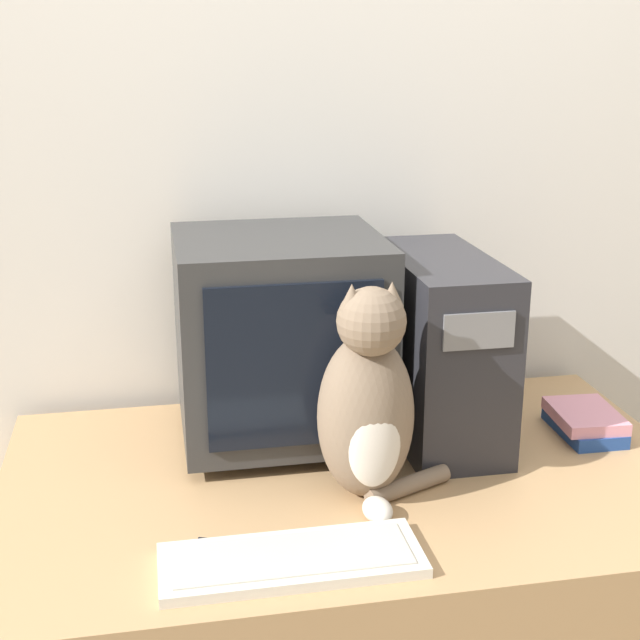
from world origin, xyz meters
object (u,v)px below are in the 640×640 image
at_px(keyboard, 291,560).
at_px(pen, 239,543).
at_px(book_stack, 585,421).
at_px(cat, 368,405).
at_px(crt_monitor, 280,337).
at_px(computer_tower, 439,347).

height_order(keyboard, pen, keyboard).
bearing_deg(pen, book_stack, 21.30).
distance_m(cat, pen, 0.33).
bearing_deg(pen, keyboard, -44.06).
bearing_deg(crt_monitor, cat, -67.97).
distance_m(keyboard, book_stack, 0.79).
distance_m(crt_monitor, cat, 0.31).
height_order(keyboard, book_stack, book_stack).
distance_m(cat, book_stack, 0.57).
xyz_separation_m(keyboard, cat, (0.17, 0.20, 0.17)).
bearing_deg(book_stack, pen, -158.70).
distance_m(keyboard, cat, 0.31).
bearing_deg(crt_monitor, keyboard, -96.72).
xyz_separation_m(keyboard, book_stack, (0.69, 0.37, 0.02)).
xyz_separation_m(computer_tower, book_stack, (0.31, -0.07, -0.16)).
height_order(computer_tower, keyboard, computer_tower).
distance_m(crt_monitor, keyboard, 0.53).
bearing_deg(book_stack, keyboard, -151.64).
relative_size(crt_monitor, pen, 3.20).
bearing_deg(cat, book_stack, 18.27).
xyz_separation_m(cat, book_stack, (0.52, 0.17, -0.15)).
bearing_deg(keyboard, pen, 135.94).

